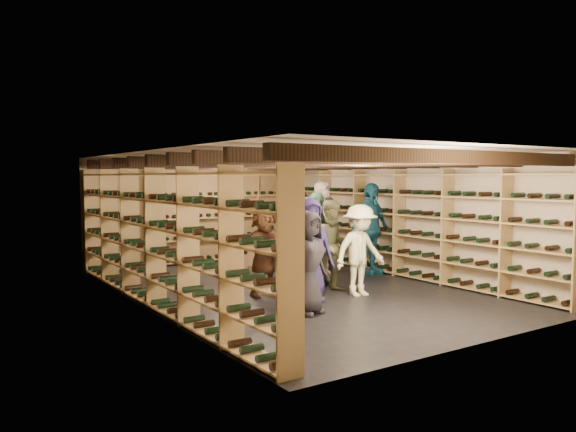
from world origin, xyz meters
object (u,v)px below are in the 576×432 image
Objects in this scene: person_5 at (264,250)px; person_7 at (324,229)px; crate_loose at (258,269)px; person_0 at (308,263)px; person_3 at (360,250)px; person_2 at (334,246)px; crate_stack_right at (290,258)px; person_12 at (325,234)px; crate_stack_left at (252,256)px; person_10 at (316,239)px; person_4 at (370,229)px; person_1 at (300,240)px; person_6 at (308,249)px; person_8 at (292,240)px.

person_5 is 2.17m from person_7.
person_0 is (-1.20, -3.48, 0.67)m from crate_loose.
person_7 is (0.64, 1.84, 0.18)m from person_3.
person_2 is at bearing 20.62° from person_0.
crate_stack_right is 0.96m from person_12.
person_10 is (0.23, -1.95, 0.53)m from crate_stack_left.
crate_loose is at bearing 52.42° from person_0.
crate_stack_right is 0.36× the size of person_12.
person_4 is at bearing -54.55° from crate_stack_right.
person_2 is at bearing -86.95° from crate_loose.
person_1 is 1.64m from person_7.
person_2 is 0.89m from person_6.
person_1 is at bearing -16.94° from person_5.
person_5 is 1.49m from person_8.
person_7 is (2.11, 2.39, 0.20)m from person_0.
person_12 is (0.34, 0.44, -0.15)m from person_7.
person_8 is 0.90× the size of person_10.
person_4 reaches higher than person_0.
person_5 is at bearing -166.36° from person_8.
person_1 reaches higher than person_0.
person_7 reaches higher than crate_stack_left.
person_3 is (-0.54, -2.93, 0.52)m from crate_stack_right.
person_3 is 0.97m from person_6.
person_0 is 0.84× the size of person_1.
person_12 is at bearing 66.80° from person_3.
person_10 reaches higher than person_2.
person_7 is at bearing -49.65° from crate_stack_left.
person_3 is 1.61m from person_5.
crate_stack_right is 0.32× the size of person_1.
person_6 is at bearing -151.82° from person_7.
crate_stack_right is 3.03m from person_3.
crate_stack_left reaches higher than crate_loose.
person_5 is at bearing -144.46° from person_12.
person_6 is 1.23m from person_10.
crate_stack_right is 1.89m from person_4.
person_7 is at bearing 16.15° from person_5.
person_7 reaches higher than person_8.
person_4 is at bearing 26.85° from person_1.
person_7 is at bearing 29.95° from person_0.
person_7 reaches higher than person_12.
person_6 reaches higher than person_8.
person_10 is at bearing 63.82° from person_6.
person_5 is 0.92× the size of person_6.
person_0 is 0.98× the size of person_3.
person_3 is 2.48m from person_12.
person_10 is (0.01, -0.76, 0.09)m from person_8.
person_5 is at bearing -117.56° from crate_loose.
person_8 reaches higher than crate_stack_left.
person_5 is (0.15, 1.48, 0.02)m from person_0.
person_1 is 1.17× the size of person_3.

